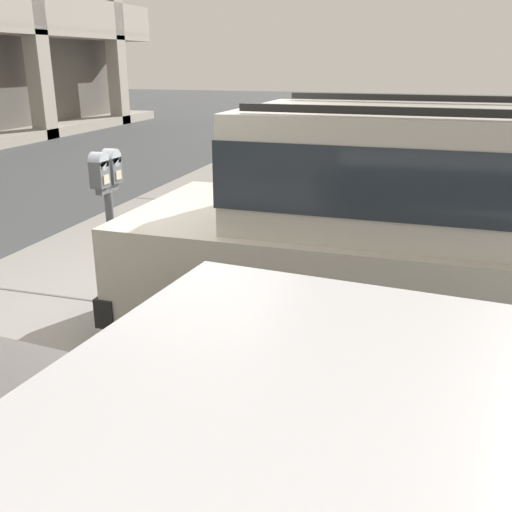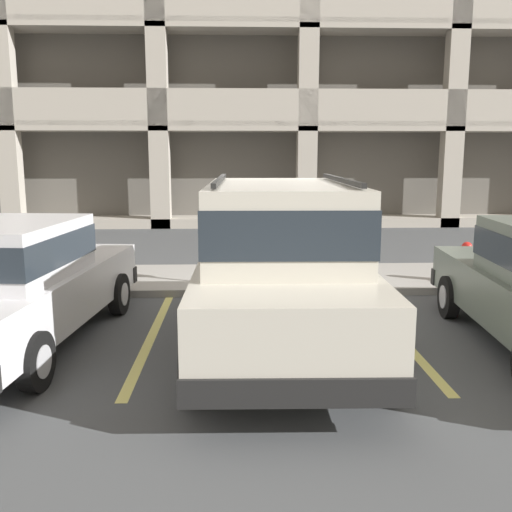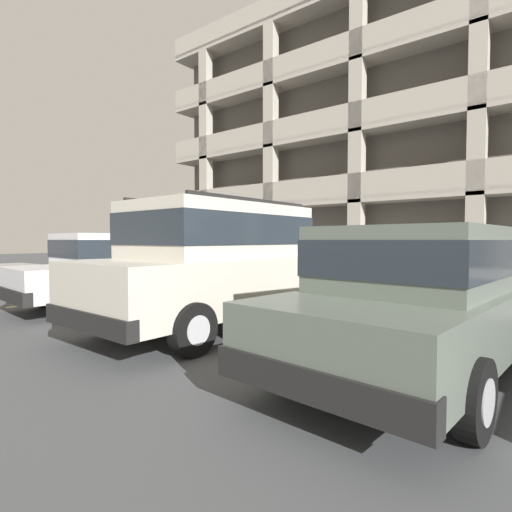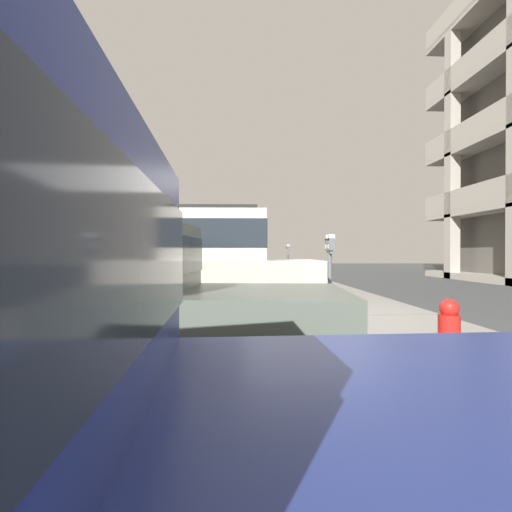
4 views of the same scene
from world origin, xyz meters
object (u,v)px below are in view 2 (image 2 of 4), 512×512
at_px(silver_suv, 280,259).
at_px(fire_hydrant, 466,262).
at_px(red_sedan, 11,280).
at_px(parking_meter_near, 256,222).
at_px(parking_garage, 292,57).

xyz_separation_m(silver_suv, fire_hydrant, (3.45, 2.95, -0.62)).
bearing_deg(red_sedan, parking_meter_near, 45.23).
distance_m(silver_suv, red_sedan, 3.20).
relative_size(silver_suv, red_sedan, 1.04).
relative_size(silver_suv, fire_hydrant, 6.88).
height_order(silver_suv, red_sedan, silver_suv).
bearing_deg(parking_meter_near, parking_garage, 82.28).
xyz_separation_m(red_sedan, fire_hydrant, (6.63, 2.79, -0.36)).
bearing_deg(red_sedan, silver_suv, 2.61).
bearing_deg(fire_hydrant, silver_suv, -139.43).
xyz_separation_m(parking_meter_near, parking_garage, (1.90, 13.99, 4.82)).
distance_m(silver_suv, parking_meter_near, 2.67).
distance_m(parking_meter_near, parking_garage, 14.92).
bearing_deg(red_sedan, parking_garage, 79.03).
bearing_deg(fire_hydrant, red_sedan, -157.20).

